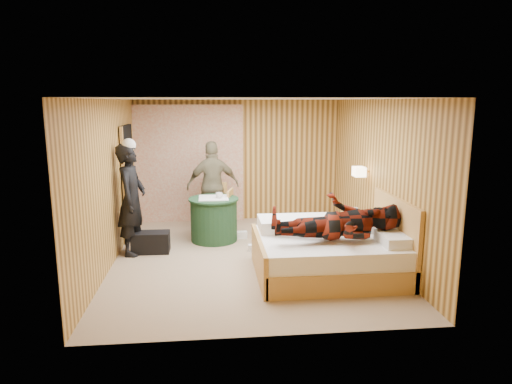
{
  "coord_description": "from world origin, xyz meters",
  "views": [
    {
      "loc": [
        -0.58,
        -6.94,
        2.46
      ],
      "look_at": [
        0.14,
        0.12,
        1.05
      ],
      "focal_mm": 32.0,
      "sensor_mm": 36.0,
      "label": 1
    }
  ],
  "objects": [
    {
      "name": "floor",
      "position": [
        0.0,
        0.0,
        0.0
      ],
      "size": [
        4.2,
        5.0,
        0.01
      ],
      "primitive_type": "cube",
      "color": "#9E8968",
      "rests_on": "ground"
    },
    {
      "name": "chair_near",
      "position": [
        -0.33,
        1.21,
        0.52
      ],
      "size": [
        0.49,
        0.49,
        0.89
      ],
      "rotation": [
        0.0,
        0.0,
        -1.82
      ],
      "color": "tan",
      "rests_on": "floor"
    },
    {
      "name": "sneaker_left",
      "position": [
        -0.07,
        1.08,
        0.06
      ],
      "size": [
        0.29,
        0.13,
        0.13
      ],
      "primitive_type": "cube",
      "rotation": [
        0.0,
        0.0,
        0.05
      ],
      "color": "silver",
      "rests_on": "floor"
    },
    {
      "name": "woman_standing",
      "position": [
        -1.85,
        0.42,
        0.91
      ],
      "size": [
        0.53,
        0.72,
        1.81
      ],
      "primitive_type": "imported",
      "rotation": [
        0.0,
        0.0,
        1.41
      ],
      "color": "black",
      "rests_on": "floor"
    },
    {
      "name": "bed",
      "position": [
        1.12,
        -0.8,
        0.32
      ],
      "size": [
        2.06,
        1.63,
        1.12
      ],
      "color": "tan",
      "rests_on": "floor"
    },
    {
      "name": "round_table",
      "position": [
        -0.53,
        1.01,
        0.4
      ],
      "size": [
        0.89,
        0.89,
        0.79
      ],
      "color": "#214727",
      "rests_on": "floor"
    },
    {
      "name": "wall_right",
      "position": [
        2.1,
        0.0,
        1.25
      ],
      "size": [
        0.02,
        5.0,
        2.5
      ],
      "primitive_type": "cube",
      "color": "tan",
      "rests_on": "floor"
    },
    {
      "name": "wall_back",
      "position": [
        0.0,
        2.5,
        1.25
      ],
      "size": [
        4.2,
        0.02,
        2.5
      ],
      "primitive_type": "cube",
      "color": "tan",
      "rests_on": "floor"
    },
    {
      "name": "cup_table",
      "position": [
        -0.43,
        0.96,
        0.84
      ],
      "size": [
        0.14,
        0.14,
        0.1
      ],
      "primitive_type": "imported",
      "rotation": [
        0.0,
        0.0,
        0.13
      ],
      "color": "silver",
      "rests_on": "round_table"
    },
    {
      "name": "book_lower",
      "position": [
        1.88,
        0.27,
        0.59
      ],
      "size": [
        0.17,
        0.23,
        0.02
      ],
      "primitive_type": "imported",
      "rotation": [
        0.0,
        0.0,
        0.04
      ],
      "color": "silver",
      "rests_on": "nightstand"
    },
    {
      "name": "nightstand",
      "position": [
        1.88,
        0.32,
        0.3
      ],
      "size": [
        0.45,
        0.6,
        0.58
      ],
      "color": "tan",
      "rests_on": "floor"
    },
    {
      "name": "chair_far",
      "position": [
        -0.5,
        1.7,
        0.54
      ],
      "size": [
        0.54,
        0.54,
        0.93
      ],
      "rotation": [
        0.0,
        0.0,
        -0.36
      ],
      "color": "tan",
      "rests_on": "floor"
    },
    {
      "name": "duffel_bag",
      "position": [
        -1.58,
        0.44,
        0.17
      ],
      "size": [
        0.61,
        0.33,
        0.35
      ],
      "primitive_type": "cube",
      "rotation": [
        0.0,
        0.0,
        -0.01
      ],
      "color": "black",
      "rests_on": "floor"
    },
    {
      "name": "book_upper",
      "position": [
        1.88,
        0.27,
        0.61
      ],
      "size": [
        0.17,
        0.23,
        0.02
      ],
      "primitive_type": "imported",
      "rotation": [
        0.0,
        0.0,
        -0.04
      ],
      "color": "silver",
      "rests_on": "nightstand"
    },
    {
      "name": "wall_lamp",
      "position": [
        1.92,
        0.45,
        1.3
      ],
      "size": [
        0.26,
        0.24,
        0.16
      ],
      "color": "gold",
      "rests_on": "wall_right"
    },
    {
      "name": "doorway",
      "position": [
        -2.06,
        1.4,
        1.02
      ],
      "size": [
        0.06,
        0.9,
        2.05
      ],
      "primitive_type": "cube",
      "color": "black",
      "rests_on": "floor"
    },
    {
      "name": "cup_nightstand",
      "position": [
        1.88,
        0.45,
        0.63
      ],
      "size": [
        0.12,
        0.12,
        0.09
      ],
      "primitive_type": "imported",
      "rotation": [
        0.0,
        0.0,
        0.26
      ],
      "color": "silver",
      "rests_on": "nightstand"
    },
    {
      "name": "man_on_bed",
      "position": [
        1.15,
        -1.03,
        0.99
      ],
      "size": [
        0.86,
        0.67,
        1.77
      ],
      "primitive_type": "imported",
      "rotation": [
        0.0,
        1.57,
        0.0
      ],
      "color": "#5F1509",
      "rests_on": "bed"
    },
    {
      "name": "ceiling",
      "position": [
        0.0,
        0.0,
        2.5
      ],
      "size": [
        4.2,
        5.0,
        0.01
      ],
      "primitive_type": "cube",
      "color": "silver",
      "rests_on": "wall_back"
    },
    {
      "name": "curtain",
      "position": [
        -1.0,
        2.43,
        1.2
      ],
      "size": [
        2.2,
        0.08,
        2.4
      ],
      "primitive_type": "cube",
      "color": "beige",
      "rests_on": "floor"
    },
    {
      "name": "wall_left",
      "position": [
        -2.1,
        0.0,
        1.25
      ],
      "size": [
        0.02,
        5.0,
        2.5
      ],
      "primitive_type": "cube",
      "color": "tan",
      "rests_on": "floor"
    },
    {
      "name": "sneaker_right",
      "position": [
        0.15,
        0.34,
        0.05
      ],
      "size": [
        0.24,
        0.1,
        0.11
      ],
      "primitive_type": "cube",
      "rotation": [
        0.0,
        0.0,
        -0.02
      ],
      "color": "silver",
      "rests_on": "floor"
    },
    {
      "name": "man_at_table",
      "position": [
        -0.53,
        1.75,
        0.86
      ],
      "size": [
        1.06,
        0.55,
        1.72
      ],
      "primitive_type": "imported",
      "rotation": [
        0.0,
        0.0,
        3.27
      ],
      "color": "#71684B",
      "rests_on": "floor"
    }
  ]
}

